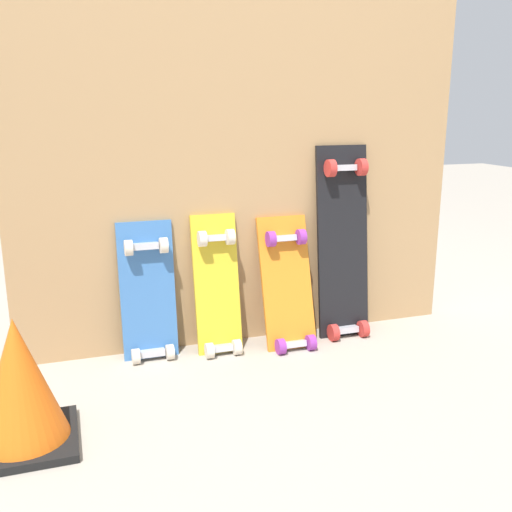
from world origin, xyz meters
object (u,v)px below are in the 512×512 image
(skateboard_blue, at_px, (148,299))
(skateboard_black, at_px, (343,250))
(traffic_cone, at_px, (19,384))
(skateboard_yellow, at_px, (218,293))
(skateboard_orange, at_px, (288,291))

(skateboard_blue, relative_size, skateboard_black, 0.70)
(skateboard_blue, height_order, traffic_cone, skateboard_blue)
(traffic_cone, bearing_deg, skateboard_blue, 49.20)
(skateboard_yellow, distance_m, skateboard_orange, 0.28)
(skateboard_orange, bearing_deg, skateboard_yellow, 174.03)
(skateboard_orange, xyz_separation_m, traffic_cone, (-0.97, -0.44, -0.03))
(skateboard_blue, distance_m, traffic_cone, 0.66)
(skateboard_yellow, xyz_separation_m, skateboard_black, (0.54, 0.01, 0.13))
(skateboard_yellow, bearing_deg, skateboard_black, 0.90)
(skateboard_blue, height_order, skateboard_yellow, skateboard_yellow)
(skateboard_orange, relative_size, skateboard_black, 0.69)
(skateboard_blue, distance_m, skateboard_yellow, 0.26)
(skateboard_orange, distance_m, traffic_cone, 1.07)
(skateboard_yellow, distance_m, traffic_cone, 0.84)
(skateboard_orange, bearing_deg, traffic_cone, -155.37)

